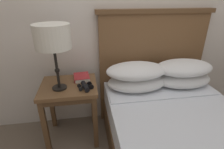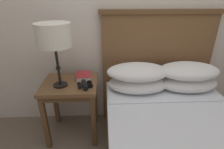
{
  "view_description": "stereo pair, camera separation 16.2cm",
  "coord_description": "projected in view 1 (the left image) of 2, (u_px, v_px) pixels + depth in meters",
  "views": [
    {
      "loc": [
        -0.47,
        -0.86,
        1.4
      ],
      "look_at": [
        -0.24,
        0.59,
        0.72
      ],
      "focal_mm": 28.0,
      "sensor_mm": 36.0,
      "label": 1
    },
    {
      "loc": [
        -0.31,
        -0.88,
        1.4
      ],
      "look_at": [
        -0.24,
        0.59,
        0.72
      ],
      "focal_mm": 28.0,
      "sensor_mm": 36.0,
      "label": 2
    }
  ],
  "objects": [
    {
      "name": "wall_back",
      "position": [
        130.0,
        5.0,
        1.75
      ],
      "size": [
        8.0,
        0.06,
        2.6
      ],
      "color": "silver",
      "rests_on": "ground_plane"
    },
    {
      "name": "nightstand",
      "position": [
        69.0,
        94.0,
        1.69
      ],
      "size": [
        0.53,
        0.46,
        0.62
      ],
      "color": "brown",
      "rests_on": "ground_plane"
    },
    {
      "name": "bed",
      "position": [
        181.0,
        138.0,
        1.44
      ],
      "size": [
        1.24,
        1.85,
        1.27
      ],
      "color": "#4E3520",
      "rests_on": "ground_plane"
    },
    {
      "name": "table_lamp",
      "position": [
        52.0,
        38.0,
        1.4
      ],
      "size": [
        0.29,
        0.29,
        0.57
      ],
      "color": "black",
      "rests_on": "nightstand"
    },
    {
      "name": "book_on_nightstand",
      "position": [
        81.0,
        77.0,
        1.76
      ],
      "size": [
        0.17,
        0.19,
        0.04
      ],
      "color": "silver",
      "rests_on": "nightstand"
    },
    {
      "name": "binoculars_pair",
      "position": [
        85.0,
        86.0,
        1.58
      ],
      "size": [
        0.15,
        0.16,
        0.05
      ],
      "color": "black",
      "rests_on": "nightstand"
    }
  ]
}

